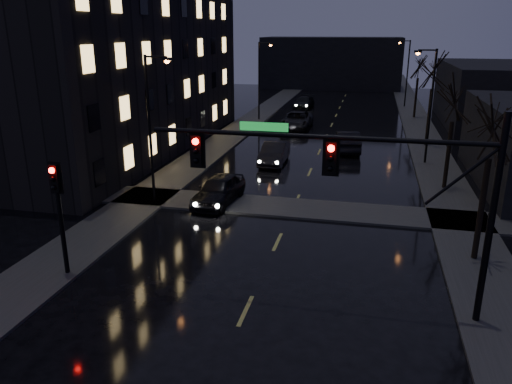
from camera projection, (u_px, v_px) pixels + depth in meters
The scene contains 21 objects.
sidewalk_left at pixel (226, 138), 44.00m from camera, with size 3.00×140.00×0.12m, color #2D2D2B.
sidewalk_right at pixel (428, 148), 40.39m from camera, with size 3.00×140.00×0.12m, color #2D2D2B.
sidewalk_cross at pixel (293, 208), 26.91m from camera, with size 40.00×3.00×0.12m, color #2D2D2B.
apartment_block at pixel (110, 72), 39.22m from camera, with size 12.00×30.00×12.00m, color black.
commercial_right_far at pixel (508, 95), 49.71m from camera, with size 12.00×18.00×6.00m, color black.
far_block at pixel (332, 63), 81.43m from camera, with size 22.00×10.00×8.00m, color black.
signal_mast at pixel (370, 174), 15.79m from camera, with size 11.11×0.41×7.00m.
signal_pole_left at pixel (59, 203), 18.78m from camera, with size 0.35×0.41×4.53m.
tree_near at pixel (496, 112), 19.04m from camera, with size 3.52×3.52×8.08m.
tree_mid_a at pixel (456, 92), 28.43m from camera, with size 3.30×3.30×7.58m.
tree_mid_b at pixel (434, 64), 39.30m from camera, with size 3.74×3.74×8.59m.
tree_far at pixel (419, 61), 52.44m from camera, with size 3.43×3.43×7.88m.
streetlight_l_near at pixel (153, 117), 26.59m from camera, with size 1.53×0.28×8.00m.
streetlight_l_far at pixel (261, 74), 51.60m from camera, with size 1.53×0.28×8.00m.
streetlight_r_mid at pixel (428, 97), 34.48m from camera, with size 1.53×0.28×8.00m.
streetlight_r_far at pixel (406, 68), 60.42m from camera, with size 1.53×0.28×8.00m.
oncoming_car_a at pixel (219, 190), 27.57m from camera, with size 1.86×4.63×1.58m, color black.
oncoming_car_b at pixel (274, 153), 35.82m from camera, with size 1.61×4.62×1.52m, color black.
oncoming_car_c at pixel (297, 120), 48.45m from camera, with size 2.70×5.86×1.63m, color black.
oncoming_car_d at pixel (304, 102), 60.93m from camera, with size 2.02×4.96×1.44m, color black.
lead_car at pixel (347, 141), 39.40m from camera, with size 1.73×4.96×1.63m, color black.
Camera 1 is at (3.72, -6.61, 9.25)m, focal length 35.00 mm.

